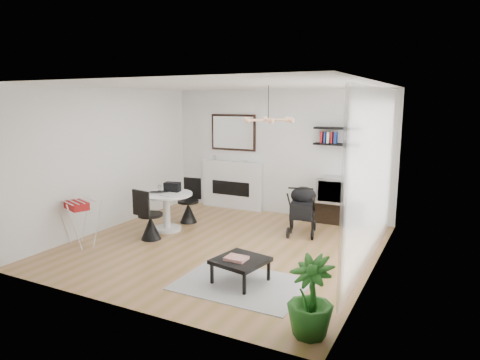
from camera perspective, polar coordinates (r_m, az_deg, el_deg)
The scene contains 25 objects.
floor at distance 7.45m, azimuth -2.35°, elevation -8.74°, with size 5.00×5.00×0.00m, color olive.
ceiling at distance 7.04m, azimuth -2.51°, elevation 12.49°, with size 5.00×5.00×0.00m, color white.
wall_back at distance 9.36m, azimuth 5.13°, elevation 3.68°, with size 5.00×5.00×0.00m, color white.
wall_left at distance 8.62m, azimuth -17.08°, elevation 2.67°, with size 5.00×5.00×0.00m, color white.
wall_right at distance 6.30m, azimuth 17.80°, elevation -0.09°, with size 5.00×5.00×0.00m, color white.
sheer_curtain at distance 6.51m, azimuth 17.22°, elevation 0.27°, with size 0.04×3.60×2.60m, color white.
fireplace at distance 9.85m, azimuth -1.05°, elevation 0.14°, with size 1.50×0.17×2.16m.
shelf_lower at distance 8.81m, azimuth 12.73°, elevation 4.67°, with size 0.90×0.25×0.04m, color black.
shelf_upper at distance 8.78m, azimuth 12.81°, elevation 6.75°, with size 0.90×0.25×0.04m, color black.
pendant_lamp at distance 7.00m, azimuth 3.79°, elevation 7.99°, with size 0.90×0.90×0.10m, color tan, non-canonical shape.
tv_console at distance 8.97m, azimuth 12.24°, elevation -4.20°, with size 1.15×0.40×0.43m, color black.
crt_tv at distance 8.86m, azimuth 12.37°, elevation -1.23°, with size 0.59×0.52×0.52m.
dining_table at distance 8.30m, azimuth -9.77°, elevation -3.42°, with size 1.00×1.00×0.73m.
laptop at distance 8.25m, azimuth -10.74°, elevation -1.67°, with size 0.36×0.23×0.03m, color black.
black_bag at distance 8.37m, azimuth -9.01°, elevation -0.92°, with size 0.30×0.18×0.18m, color black.
newspaper at distance 8.08m, azimuth -9.21°, elevation -1.94°, with size 0.38×0.31×0.01m, color silver.
drinking_glass at distance 8.52m, azimuth -10.71°, elevation -1.03°, with size 0.06×0.06×0.10m, color white.
chair_far at distance 8.83m, azimuth -6.85°, elevation -3.81°, with size 0.43×0.44×0.90m.
chair_near at distance 7.85m, azimuth -11.94°, elevation -5.71°, with size 0.46×0.47×0.93m.
drying_rack at distance 7.84m, azimuth -20.50°, elevation -5.21°, with size 0.68×0.66×0.80m.
stroller at distance 8.09m, azimuth 8.31°, elevation -4.19°, with size 0.65×0.86×0.98m.
rug at distance 5.97m, azimuth 0.14°, elevation -13.70°, with size 1.70×1.23×0.01m, color gray.
coffee_table at distance 5.91m, azimuth 0.06°, elevation -10.80°, with size 0.75×0.75×0.33m.
magazines at distance 5.86m, azimuth -0.50°, elevation -10.40°, with size 0.29×0.23×0.04m, color #CD3F33.
potted_plant at distance 4.69m, azimuth 9.38°, elevation -15.12°, with size 0.49×0.49×0.87m, color #205B1A.
Camera 1 is at (3.46, -6.13, 2.45)m, focal length 32.00 mm.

